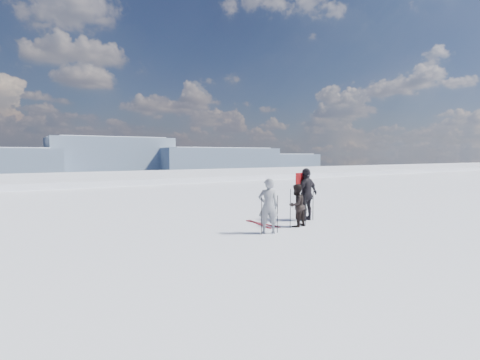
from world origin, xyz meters
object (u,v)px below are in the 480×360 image
(skier_dark, at_px, (296,205))
(skis_loose, at_px, (261,224))
(skier_pack, at_px, (307,194))
(skier_grey, at_px, (268,206))

(skier_dark, bearing_deg, skis_loose, -66.03)
(skier_pack, height_order, skis_loose, skier_pack)
(skier_dark, xyz_separation_m, skis_loose, (-0.80, 1.00, -0.73))
(skier_pack, relative_size, skis_loose, 1.18)
(skier_pack, bearing_deg, skis_loose, -17.98)
(skier_grey, distance_m, skis_loose, 1.74)
(skier_grey, relative_size, skis_loose, 1.04)
(skis_loose, bearing_deg, skier_pack, -6.94)
(skier_grey, distance_m, skier_dark, 1.52)
(skier_grey, height_order, skier_dark, skier_grey)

